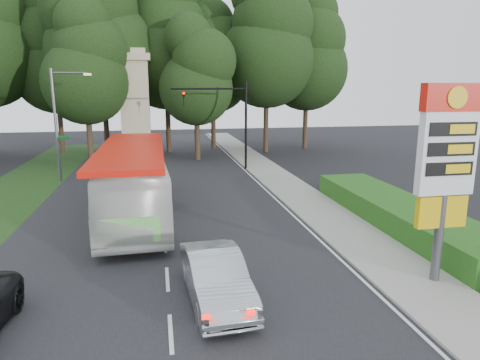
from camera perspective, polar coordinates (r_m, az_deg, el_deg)
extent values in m
plane|color=black|center=(12.35, -9.14, -20.83)|extent=(120.00, 120.00, 0.00)
cube|color=black|center=(23.35, -10.17, -4.62)|extent=(14.00, 80.00, 0.02)
cube|color=gray|center=(24.88, 9.81, -3.43)|extent=(3.00, 80.00, 0.12)
cube|color=#193814|center=(30.62, -28.45, -1.89)|extent=(5.00, 50.00, 0.02)
cube|color=#1F4D14|center=(22.59, 20.64, -4.25)|extent=(3.00, 14.00, 1.20)
cylinder|color=#59595E|center=(16.32, 24.91, -7.18)|extent=(0.32, 0.32, 3.20)
cube|color=gold|center=(16.03, 25.23, -3.80)|extent=(1.80, 0.25, 1.10)
cube|color=silver|center=(15.64, 25.89, 3.27)|extent=(2.00, 0.35, 2.80)
cube|color=red|center=(15.50, 26.52, 9.84)|extent=(2.10, 0.40, 0.90)
cylinder|color=gold|center=(15.33, 27.02, 9.78)|extent=(0.70, 0.05, 0.70)
cube|color=black|center=(15.40, 26.59, 6.09)|extent=(1.70, 0.04, 0.45)
cube|color=black|center=(15.47, 26.36, 3.70)|extent=(1.70, 0.04, 0.45)
cube|color=black|center=(15.57, 26.14, 1.34)|extent=(1.70, 0.04, 0.45)
cylinder|color=black|center=(35.24, 0.79, 7.19)|extent=(0.20, 0.20, 7.20)
cylinder|color=black|center=(34.62, -4.17, 12.05)|extent=(6.00, 0.14, 0.14)
imported|color=black|center=(34.44, -7.54, 11.56)|extent=(0.18, 0.22, 1.10)
sphere|color=#FF0C05|center=(34.29, -7.52, 11.39)|extent=(0.18, 0.18, 0.18)
cylinder|color=#59595E|center=(33.24, -23.33, 6.59)|extent=(0.20, 0.20, 8.00)
cylinder|color=#59595E|center=(32.91, -21.80, 13.13)|extent=(2.40, 0.12, 0.12)
cube|color=#FFE599|center=(32.72, -19.67, 13.13)|extent=(0.50, 0.22, 0.14)
cube|color=#0C591E|center=(33.22, -22.46, 5.27)|extent=(0.85, 0.04, 0.22)
cube|color=#0C591E|center=(33.79, -23.02, 4.81)|extent=(0.04, 0.85, 0.22)
cube|color=tan|center=(40.47, -13.73, 8.79)|extent=(2.50, 2.50, 9.00)
cube|color=tan|center=(40.50, -14.08, 15.57)|extent=(3.00, 3.00, 0.60)
cube|color=tan|center=(40.53, -14.12, 16.28)|extent=(2.20, 2.20, 0.50)
cylinder|color=#2D2116|center=(48.55, -22.78, 6.58)|extent=(0.50, 0.50, 5.40)
sphere|color=black|center=(48.41, -23.33, 13.11)|extent=(8.40, 8.40, 8.40)
sphere|color=black|center=(48.60, -23.64, 16.64)|extent=(7.20, 7.20, 7.20)
sphere|color=black|center=(48.90, -23.92, 19.60)|extent=(5.40, 5.40, 5.40)
cylinder|color=#2D2116|center=(43.78, -17.42, 7.16)|extent=(0.50, 0.50, 6.48)
sphere|color=black|center=(43.76, -18.00, 15.87)|extent=(10.08, 10.08, 10.08)
sphere|color=black|center=(44.17, -18.33, 20.52)|extent=(8.64, 8.64, 8.64)
cylinder|color=#2D2116|center=(45.54, -9.55, 7.38)|extent=(0.50, 0.50, 5.94)
sphere|color=black|center=(45.45, -9.83, 15.07)|extent=(9.24, 9.24, 9.24)
sphere|color=black|center=(45.74, -9.99, 19.20)|extent=(7.92, 7.92, 7.92)
cylinder|color=#2D2116|center=(47.94, -3.58, 7.33)|extent=(0.50, 0.50, 5.22)
sphere|color=black|center=(47.78, -3.66, 13.75)|extent=(8.12, 8.12, 8.12)
sphere|color=black|center=(47.95, -3.71, 17.22)|extent=(6.96, 6.96, 6.96)
sphere|color=black|center=(48.22, -3.76, 20.14)|extent=(5.22, 5.22, 5.22)
cylinder|color=#2D2116|center=(44.93, 3.48, 7.58)|extent=(0.50, 0.50, 6.12)
sphere|color=black|center=(44.85, 3.59, 15.61)|extent=(9.52, 9.52, 9.52)
sphere|color=black|center=(45.18, 3.65, 19.92)|extent=(8.16, 8.16, 8.16)
cylinder|color=#2D2116|center=(48.31, 8.68, 7.47)|extent=(0.50, 0.50, 5.58)
sphere|color=black|center=(48.19, 8.91, 14.28)|extent=(8.68, 8.68, 8.68)
sphere|color=black|center=(48.40, 9.04, 17.94)|extent=(7.44, 7.44, 7.44)
sphere|color=black|center=(48.74, 9.15, 21.03)|extent=(5.58, 5.58, 5.58)
cylinder|color=#2D2116|center=(40.04, -19.38, 5.30)|extent=(0.50, 0.50, 4.68)
sphere|color=black|center=(39.81, -19.88, 12.18)|extent=(7.28, 7.28, 7.28)
sphere|color=black|center=(39.92, -20.16, 15.91)|extent=(6.24, 6.24, 6.24)
sphere|color=black|center=(40.15, -20.40, 19.05)|extent=(4.68, 4.68, 4.68)
cylinder|color=#2D2116|center=(40.29, -5.72, 5.72)|extent=(0.50, 0.50, 4.32)
sphere|color=black|center=(40.04, -5.86, 12.04)|extent=(6.72, 6.72, 6.72)
sphere|color=black|center=(40.10, -5.94, 15.47)|extent=(5.76, 5.76, 5.76)
sphere|color=black|center=(40.27, -6.00, 18.37)|extent=(4.32, 4.32, 4.32)
imported|color=silver|center=(23.21, -14.03, -0.20)|extent=(3.64, 13.41, 3.70)
imported|color=#ACB0B4|center=(13.96, -3.26, -12.79)|extent=(2.04, 5.00, 1.61)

